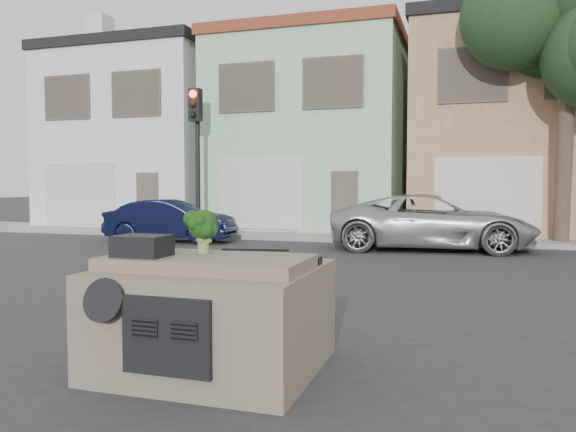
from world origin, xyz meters
The scene contains 13 objects.
ground_plane centered at (0.00, 0.00, 0.00)m, with size 120.00×120.00×0.00m, color #303033.
sidewalk centered at (0.00, 10.50, 0.07)m, with size 40.00×3.00×0.15m, color gray.
townhouse_white centered at (-11.00, 14.50, 3.77)m, with size 7.20×8.20×7.55m, color white.
townhouse_mint centered at (-3.50, 14.50, 3.77)m, with size 7.20×8.20×7.55m, color #9FD8A9.
townhouse_tan centered at (4.00, 14.50, 3.77)m, with size 7.20×8.20×7.55m, color tan.
navy_sedan centered at (-6.51, 7.70, 0.00)m, with size 1.40×4.02×1.32m, color black.
silver_pickup centered at (1.45, 7.94, 0.00)m, with size 2.55×5.53×1.54m, color #ACADB2.
traffic_signal centered at (-6.50, 9.50, 2.55)m, with size 0.40×0.40×5.10m, color black.
tree_near centered at (5.00, 9.80, 4.25)m, with size 4.40×4.00×8.50m, color #1E3B1D.
car_dashboard centered at (0.00, -3.00, 0.56)m, with size 2.00×1.80×1.12m, color #776757.
instrument_hump centered at (-0.58, -3.35, 1.22)m, with size 0.48×0.38×0.20m, color black.
wiper_arm centered at (0.28, -2.62, 1.13)m, with size 0.70×0.03×0.02m, color black.
broccoli centered at (-0.14, -2.96, 1.34)m, with size 0.36×0.36×0.44m, color black.
Camera 1 is at (2.32, -7.95, 1.80)m, focal length 35.00 mm.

